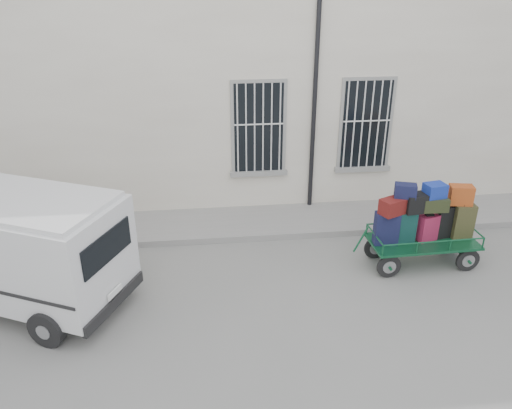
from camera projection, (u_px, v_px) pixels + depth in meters
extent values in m
plane|color=slate|center=(294.00, 271.00, 10.50)|extent=(80.00, 80.00, 0.00)
cube|color=beige|center=(262.00, 77.00, 14.18)|extent=(24.00, 5.00, 6.00)
cylinder|color=black|center=(314.00, 105.00, 12.04)|extent=(0.11, 0.11, 5.60)
cube|color=black|center=(259.00, 128.00, 12.19)|extent=(1.20, 0.08, 2.20)
cube|color=gray|center=(259.00, 173.00, 12.66)|extent=(1.45, 0.22, 0.12)
cube|color=black|center=(366.00, 125.00, 12.47)|extent=(1.20, 0.08, 2.20)
cube|color=gray|center=(362.00, 168.00, 12.94)|extent=(1.45, 0.22, 0.12)
cube|color=gray|center=(278.00, 221.00, 12.45)|extent=(24.00, 1.70, 0.15)
cylinder|color=black|center=(389.00, 266.00, 10.18)|extent=(0.51, 0.08, 0.51)
cylinder|color=gray|center=(389.00, 266.00, 10.18)|extent=(0.28, 0.10, 0.28)
cylinder|color=black|center=(375.00, 248.00, 10.87)|extent=(0.51, 0.08, 0.51)
cylinder|color=gray|center=(375.00, 248.00, 10.87)|extent=(0.28, 0.10, 0.28)
cylinder|color=black|center=(468.00, 260.00, 10.40)|extent=(0.51, 0.08, 0.51)
cylinder|color=gray|center=(468.00, 260.00, 10.40)|extent=(0.28, 0.10, 0.28)
cylinder|color=black|center=(449.00, 242.00, 11.10)|extent=(0.51, 0.08, 0.51)
cylinder|color=gray|center=(449.00, 242.00, 11.10)|extent=(0.28, 0.10, 0.28)
cube|color=#114D2C|center=(422.00, 241.00, 10.51)|extent=(2.26, 1.08, 0.05)
cylinder|color=#114D2C|center=(361.00, 240.00, 10.27)|extent=(0.29, 0.05, 0.57)
cube|color=black|center=(386.00, 228.00, 10.24)|extent=(0.51, 0.29, 0.70)
cube|color=black|center=(388.00, 212.00, 10.09)|extent=(0.20, 0.13, 0.03)
cube|color=#0E322C|center=(404.00, 227.00, 10.30)|extent=(0.46, 0.29, 0.70)
cube|color=black|center=(406.00, 211.00, 10.15)|extent=(0.18, 0.14, 0.03)
cube|color=#8E1947|center=(427.00, 228.00, 10.41)|extent=(0.48, 0.36, 0.57)
cube|color=black|center=(430.00, 215.00, 10.28)|extent=(0.17, 0.12, 0.03)
cube|color=black|center=(444.00, 221.00, 10.52)|extent=(0.46, 0.31, 0.71)
cube|color=black|center=(447.00, 206.00, 10.36)|extent=(0.17, 0.12, 0.03)
cube|color=#2C2916|center=(463.00, 222.00, 10.45)|extent=(0.43, 0.25, 0.76)
cube|color=black|center=(466.00, 205.00, 10.28)|extent=(0.17, 0.12, 0.03)
cube|color=#4D140F|center=(394.00, 206.00, 10.01)|extent=(0.63, 0.51, 0.32)
cube|color=black|center=(416.00, 203.00, 10.10)|extent=(0.52, 0.38, 0.38)
cube|color=black|center=(434.00, 203.00, 10.16)|extent=(0.53, 0.38, 0.28)
cube|color=maroon|center=(461.00, 195.00, 10.27)|extent=(0.51, 0.36, 0.40)
cube|color=black|center=(405.00, 191.00, 9.96)|extent=(0.48, 0.37, 0.28)
cube|color=#151693|center=(435.00, 190.00, 10.07)|extent=(0.46, 0.38, 0.28)
cube|color=silver|center=(8.00, 243.00, 9.07)|extent=(4.64, 3.46, 1.74)
cube|color=black|center=(107.00, 247.00, 8.34)|extent=(0.61, 1.25, 0.53)
cube|color=black|center=(115.00, 302.00, 8.81)|extent=(0.84, 1.67, 0.21)
cube|color=white|center=(115.00, 292.00, 8.71)|extent=(0.20, 0.38, 0.12)
cylinder|color=black|center=(47.00, 328.00, 8.29)|extent=(0.69, 0.47, 0.66)
cylinder|color=black|center=(108.00, 273.00, 9.82)|extent=(0.69, 0.47, 0.66)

